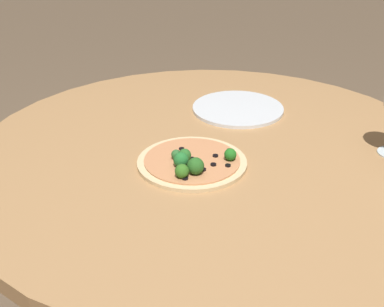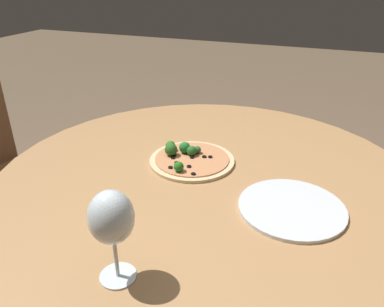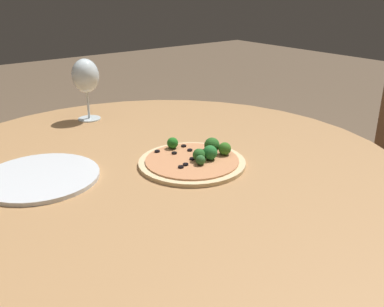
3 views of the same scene
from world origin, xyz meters
TOP-DOWN VIEW (x-y plane):
  - dining_table at (0.00, 0.00)m, footprint 1.27×1.27m
  - pizza at (-0.08, 0.06)m, footprint 0.27×0.27m
  - wine_glass at (-0.04, -0.45)m, footprint 0.09×0.09m
  - plate_near at (0.26, -0.09)m, footprint 0.27×0.27m

SIDE VIEW (x-z plane):
  - dining_table at x=0.00m, z-range 0.31..1.04m
  - plate_near at x=0.26m, z-range 0.73..0.74m
  - pizza at x=-0.08m, z-range 0.72..0.77m
  - wine_glass at x=-0.04m, z-range 0.77..0.97m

